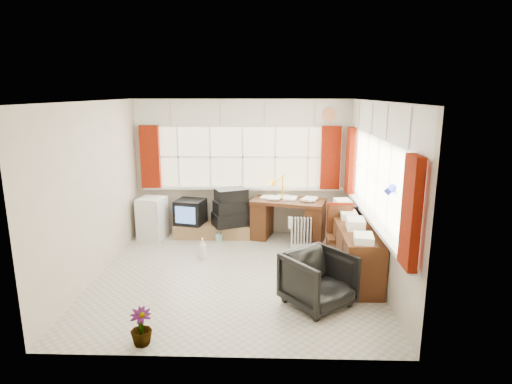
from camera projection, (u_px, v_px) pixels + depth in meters
ground at (235, 275)px, 6.28m from camera, size 4.00×4.00×0.00m
room_walls at (234, 175)px, 5.94m from camera, size 4.00×4.00×4.00m
window_back at (243, 184)px, 7.95m from camera, size 3.70×0.12×3.60m
window_right at (372, 214)px, 6.00m from camera, size 0.12×3.70×3.60m
curtains at (297, 167)px, 6.82m from camera, size 3.83×3.83×1.15m
overhead_cabinets at (301, 116)px, 6.69m from camera, size 3.98×3.98×0.48m
desk at (288, 217)px, 7.72m from camera, size 1.40×0.94×0.78m
desk_lamp at (283, 182)px, 7.71m from camera, size 0.18×0.17×0.44m
task_chair at (340, 233)px, 6.56m from camera, size 0.42×0.44×0.96m
office_chair at (318, 280)px, 5.32m from camera, size 1.04×1.05×0.69m
radiator at (301, 235)px, 7.34m from camera, size 0.36×0.15×0.54m
credenza at (352, 246)px, 6.33m from camera, size 0.50×2.00×0.85m
file_tray at (353, 207)px, 6.85m from camera, size 0.31×0.40×0.13m
tv_bench at (213, 230)px, 7.94m from camera, size 1.40×0.50×0.25m
crt_tv at (190, 212)px, 7.84m from camera, size 0.58×0.55×0.45m
hifi_stack at (231, 208)px, 7.73m from camera, size 0.76×0.64×0.68m
mini_fridge at (152, 218)px, 7.79m from camera, size 0.52×0.53×0.76m
spray_bottle_a at (203, 248)px, 6.88m from camera, size 0.16×0.16×0.33m
spray_bottle_b at (219, 236)px, 7.68m from camera, size 0.12×0.12×0.21m
flower_vase at (141, 327)px, 4.51m from camera, size 0.29×0.29×0.41m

